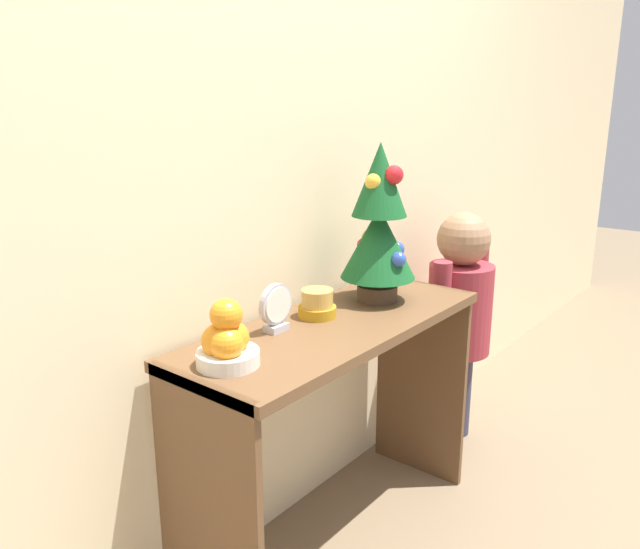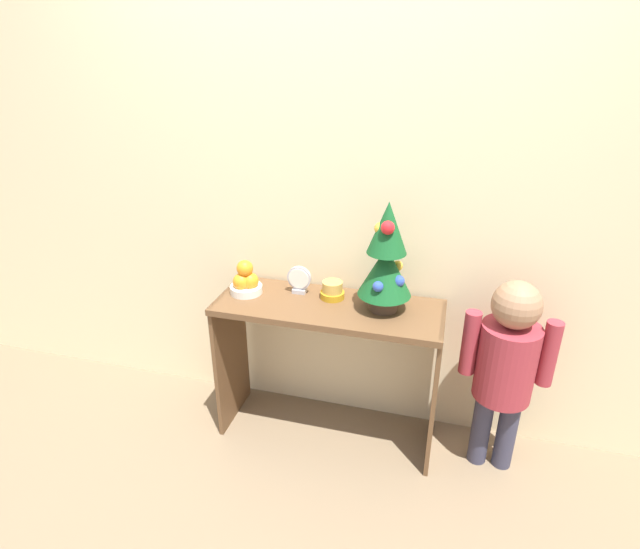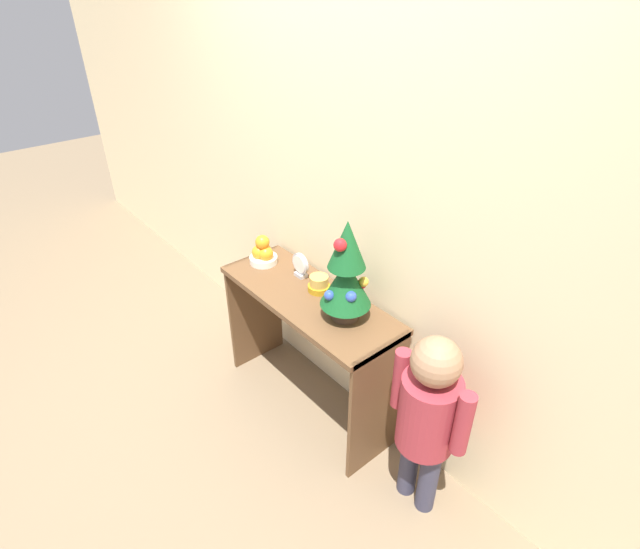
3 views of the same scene
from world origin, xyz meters
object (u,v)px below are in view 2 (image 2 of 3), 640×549
mini_tree (386,258)px  singing_bowl (332,291)px  desk_clock (299,280)px  fruit_bowl (245,281)px  child_figure (507,360)px

mini_tree → singing_bowl: mini_tree is taller
mini_tree → singing_bowl: (-0.25, 0.05, -0.21)m
mini_tree → singing_bowl: size_ratio=4.41×
singing_bowl → desk_clock: size_ratio=0.83×
singing_bowl → desk_clock: 0.17m
fruit_bowl → singing_bowl: 0.41m
mini_tree → child_figure: 0.68m
fruit_bowl → desk_clock: bearing=15.0°
fruit_bowl → singing_bowl: fruit_bowl is taller
child_figure → singing_bowl: bearing=174.5°
mini_tree → child_figure: size_ratio=0.53×
mini_tree → fruit_bowl: size_ratio=2.99×
mini_tree → desk_clock: size_ratio=3.67×
child_figure → fruit_bowl: bearing=179.0°
desk_clock → child_figure: (0.95, -0.09, -0.22)m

